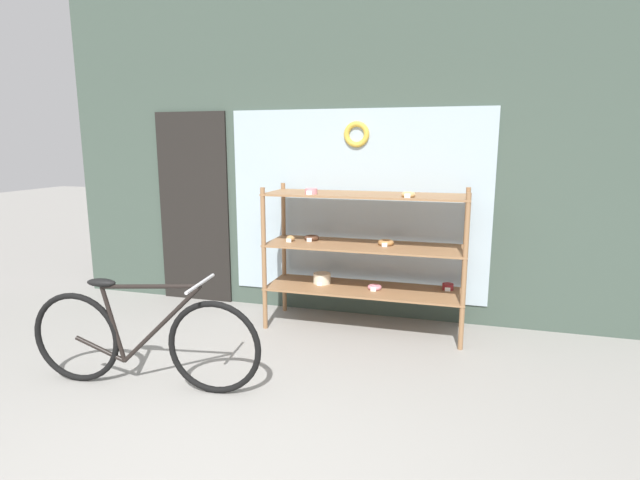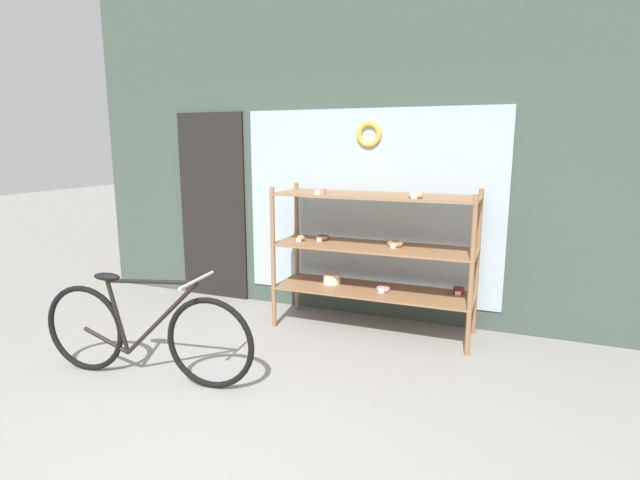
# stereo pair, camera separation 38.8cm
# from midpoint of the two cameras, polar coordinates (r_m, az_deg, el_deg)

# --- Properties ---
(ground_plane) EXTENTS (30.00, 30.00, 0.00)m
(ground_plane) POSITION_cam_midpoint_polar(r_m,az_deg,el_deg) (3.07, -16.68, -24.64)
(ground_plane) COLOR gray
(storefront_facade) EXTENTS (6.18, 0.13, 3.45)m
(storefront_facade) POSITION_cam_midpoint_polar(r_m,az_deg,el_deg) (5.12, -0.52, 10.06)
(storefront_facade) COLOR #3D4C42
(storefront_facade) RESTS_ON ground_plane
(display_case) EXTENTS (1.87, 0.59, 1.37)m
(display_case) POSITION_cam_midpoint_polar(r_m,az_deg,el_deg) (4.70, 2.58, -0.84)
(display_case) COLOR #8E6642
(display_case) RESTS_ON ground_plane
(bicycle) EXTENTS (1.76, 0.46, 0.82)m
(bicycle) POSITION_cam_midpoint_polar(r_m,az_deg,el_deg) (3.96, -22.36, -10.49)
(bicycle) COLOR black
(bicycle) RESTS_ON ground_plane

